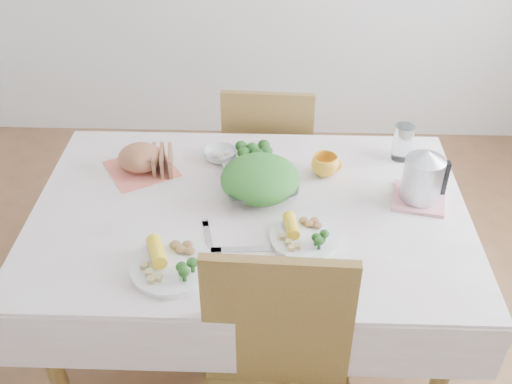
{
  "coord_description": "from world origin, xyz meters",
  "views": [
    {
      "loc": [
        0.07,
        -1.62,
        2.04
      ],
      "look_at": [
        0.02,
        0.02,
        0.82
      ],
      "focal_mm": 42.0,
      "sensor_mm": 36.0,
      "label": 1
    }
  ],
  "objects_px": {
    "salad_bowl": "(260,186)",
    "yellow_mug": "(325,165)",
    "dinner_plate_left": "(172,267)",
    "electric_kettle": "(424,172)",
    "dining_table": "(251,288)",
    "dinner_plate_right": "(304,238)",
    "chair_far": "(269,159)"
  },
  "relations": [
    {
      "from": "salad_bowl",
      "to": "yellow_mug",
      "type": "xyz_separation_m",
      "value": [
        0.24,
        0.13,
        0.01
      ]
    },
    {
      "from": "dinner_plate_left",
      "to": "electric_kettle",
      "type": "distance_m",
      "value": 0.9
    },
    {
      "from": "dining_table",
      "to": "salad_bowl",
      "type": "xyz_separation_m",
      "value": [
        0.03,
        0.09,
        0.42
      ]
    },
    {
      "from": "yellow_mug",
      "to": "dinner_plate_left",
      "type": "bearing_deg",
      "value": -133.17
    },
    {
      "from": "dinner_plate_right",
      "to": "electric_kettle",
      "type": "relative_size",
      "value": 1.19
    },
    {
      "from": "dinner_plate_right",
      "to": "electric_kettle",
      "type": "xyz_separation_m",
      "value": [
        0.41,
        0.23,
        0.11
      ]
    },
    {
      "from": "dinner_plate_left",
      "to": "electric_kettle",
      "type": "height_order",
      "value": "electric_kettle"
    },
    {
      "from": "dining_table",
      "to": "chair_far",
      "type": "xyz_separation_m",
      "value": [
        0.06,
        0.77,
        0.09
      ]
    },
    {
      "from": "chair_far",
      "to": "dinner_plate_right",
      "type": "bearing_deg",
      "value": 100.29
    },
    {
      "from": "dinner_plate_left",
      "to": "yellow_mug",
      "type": "bearing_deg",
      "value": 46.83
    },
    {
      "from": "dining_table",
      "to": "chair_far",
      "type": "relative_size",
      "value": 1.54
    },
    {
      "from": "chair_far",
      "to": "electric_kettle",
      "type": "bearing_deg",
      "value": 130.02
    },
    {
      "from": "dinner_plate_left",
      "to": "dinner_plate_right",
      "type": "relative_size",
      "value": 1.13
    },
    {
      "from": "dining_table",
      "to": "dinner_plate_right",
      "type": "bearing_deg",
      "value": -41.01
    },
    {
      "from": "dinner_plate_left",
      "to": "electric_kettle",
      "type": "bearing_deg",
      "value": 24.77
    },
    {
      "from": "dinner_plate_right",
      "to": "dining_table",
      "type": "bearing_deg",
      "value": 138.99
    },
    {
      "from": "electric_kettle",
      "to": "dining_table",
      "type": "bearing_deg",
      "value": 179.97
    },
    {
      "from": "salad_bowl",
      "to": "chair_far",
      "type": "bearing_deg",
      "value": 87.84
    },
    {
      "from": "yellow_mug",
      "to": "electric_kettle",
      "type": "relative_size",
      "value": 0.52
    },
    {
      "from": "dinner_plate_right",
      "to": "yellow_mug",
      "type": "distance_m",
      "value": 0.39
    },
    {
      "from": "yellow_mug",
      "to": "salad_bowl",
      "type": "bearing_deg",
      "value": -151.29
    },
    {
      "from": "yellow_mug",
      "to": "dinner_plate_right",
      "type": "bearing_deg",
      "value": -102.83
    },
    {
      "from": "salad_bowl",
      "to": "dinner_plate_left",
      "type": "bearing_deg",
      "value": -123.01
    },
    {
      "from": "chair_far",
      "to": "salad_bowl",
      "type": "distance_m",
      "value": 0.75
    },
    {
      "from": "dining_table",
      "to": "electric_kettle",
      "type": "relative_size",
      "value": 7.37
    },
    {
      "from": "dining_table",
      "to": "electric_kettle",
      "type": "height_order",
      "value": "electric_kettle"
    },
    {
      "from": "chair_far",
      "to": "yellow_mug",
      "type": "xyz_separation_m",
      "value": [
        0.21,
        -0.55,
        0.34
      ]
    },
    {
      "from": "dining_table",
      "to": "yellow_mug",
      "type": "height_order",
      "value": "yellow_mug"
    },
    {
      "from": "chair_far",
      "to": "dinner_plate_right",
      "type": "relative_size",
      "value": 4.0
    },
    {
      "from": "chair_far",
      "to": "salad_bowl",
      "type": "bearing_deg",
      "value": 90.5
    },
    {
      "from": "chair_far",
      "to": "yellow_mug",
      "type": "bearing_deg",
      "value": 113.65
    },
    {
      "from": "dining_table",
      "to": "yellow_mug",
      "type": "relative_size",
      "value": 14.08
    }
  ]
}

